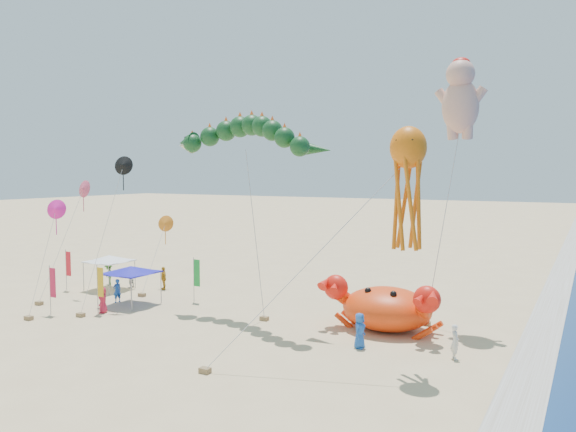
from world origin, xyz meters
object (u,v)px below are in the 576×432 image
at_px(dragon_kite, 243,141).
at_px(canopy_white, 109,259).
at_px(crab_inflatable, 386,307).
at_px(octopus_kite, 407,179).
at_px(canopy_blue, 131,270).
at_px(cherub_kite, 460,97).

distance_m(dragon_kite, canopy_white, 16.42).
relative_size(crab_inflatable, dragon_kite, 0.58).
height_order(octopus_kite, canopy_white, octopus_kite).
distance_m(crab_inflatable, dragon_kite, 13.24).
bearing_deg(octopus_kite, canopy_white, 166.42).
height_order(dragon_kite, octopus_kite, dragon_kite).
height_order(crab_inflatable, canopy_blue, crab_inflatable).
relative_size(dragon_kite, canopy_blue, 3.63).
distance_m(crab_inflatable, octopus_kite, 9.72).
bearing_deg(dragon_kite, canopy_blue, -173.28).
bearing_deg(canopy_blue, cherub_kite, 15.32).
bearing_deg(canopy_white, crab_inflatable, -1.48).
bearing_deg(crab_inflatable, canopy_blue, -172.30).
bearing_deg(dragon_kite, octopus_kite, -19.88).
bearing_deg(cherub_kite, canopy_white, -173.99).
xyz_separation_m(dragon_kite, octopus_kite, (11.67, -4.22, -2.24)).
distance_m(dragon_kite, canopy_blue, 12.27).
height_order(cherub_kite, canopy_blue, cherub_kite).
bearing_deg(octopus_kite, canopy_blue, 171.06).
height_order(crab_inflatable, cherub_kite, cherub_kite).
xyz_separation_m(crab_inflatable, canopy_blue, (-17.56, -2.37, 1.07)).
bearing_deg(canopy_blue, dragon_kite, 6.72).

